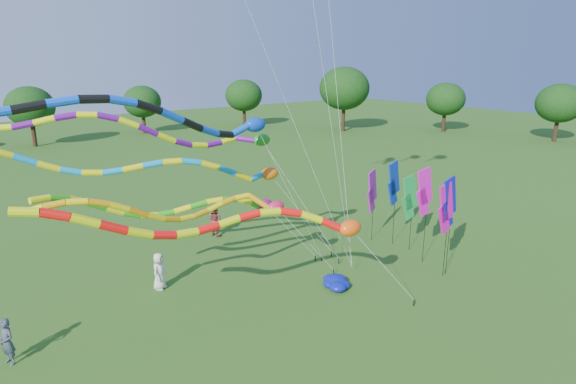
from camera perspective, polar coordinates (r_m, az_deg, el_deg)
ground at (r=19.83m, az=10.66°, el=-15.22°), size 160.00×160.00×0.00m
tree_ring at (r=13.41m, az=-7.31°, el=-3.94°), size 118.95×115.94×9.69m
tube_kite_red at (r=16.69m, az=-4.65°, el=-3.81°), size 13.54×3.50×6.63m
tube_kite_orange at (r=18.77m, az=-10.38°, el=-1.84°), size 12.43×1.10×6.24m
tube_kite_purple at (r=19.81m, az=-13.05°, el=6.69°), size 13.66×3.18×8.79m
tube_kite_blue at (r=17.04m, az=-15.47°, el=8.34°), size 16.43×2.21×9.76m
tube_kite_cyan at (r=21.04m, az=-12.41°, el=2.64°), size 14.04×3.27×7.44m
tube_kite_green at (r=20.57m, az=-10.94°, el=-1.56°), size 12.31×1.55×6.00m
banner_pole_magenta_a at (r=23.18m, az=18.19°, el=-1.87°), size 1.16×0.10×4.69m
banner_pole_blue_a at (r=23.34m, az=18.58°, el=-1.25°), size 1.16×0.16×4.90m
banner_pole_blue_b at (r=26.59m, az=12.41°, el=0.99°), size 1.16×0.26×4.80m
banner_pole_magenta_b at (r=24.45m, az=15.87°, el=-0.03°), size 1.16×0.17×5.00m
banner_pole_violet at (r=27.03m, az=9.94°, el=0.09°), size 1.13×0.44×4.22m
banner_pole_green at (r=26.08m, az=14.21°, el=-0.65°), size 1.16×0.16×4.25m
blue_nylon_heap at (r=22.31m, az=5.84°, el=-10.71°), size 1.44×1.56×0.49m
person_a at (r=22.59m, az=-15.02°, el=-9.05°), size 1.00×0.95×1.72m
person_b at (r=19.45m, az=-30.34°, el=-15.09°), size 0.61×0.72×1.67m
person_c at (r=28.49m, az=-8.59°, el=-3.32°), size 0.87×1.03×1.85m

